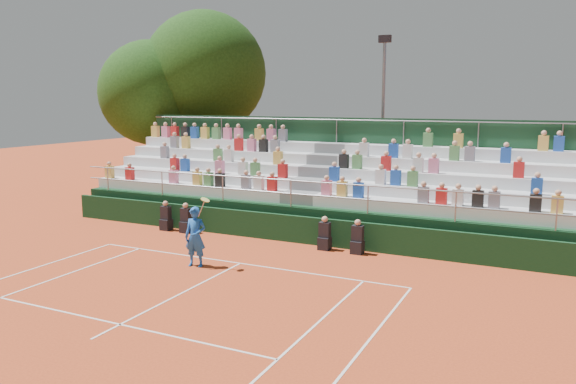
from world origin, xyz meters
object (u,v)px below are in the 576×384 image
at_px(tennis_player, 195,237).
at_px(tree_west, 152,93).
at_px(tree_east, 205,73).
at_px(floodlight_mast, 383,107).

distance_m(tennis_player, tree_west, 16.55).
height_order(tree_west, tree_east, tree_east).
distance_m(tree_east, floodlight_mast, 10.73).
height_order(tennis_player, tree_east, tree_east).
bearing_deg(tree_east, tree_west, -143.02).
bearing_deg(tree_west, floodlight_mast, 7.57).
bearing_deg(tennis_player, tree_west, 133.47).
xyz_separation_m(tree_east, floodlight_mast, (10.57, -0.09, -1.86)).
distance_m(tree_west, floodlight_mast, 13.11).
relative_size(tree_west, floodlight_mast, 1.03).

